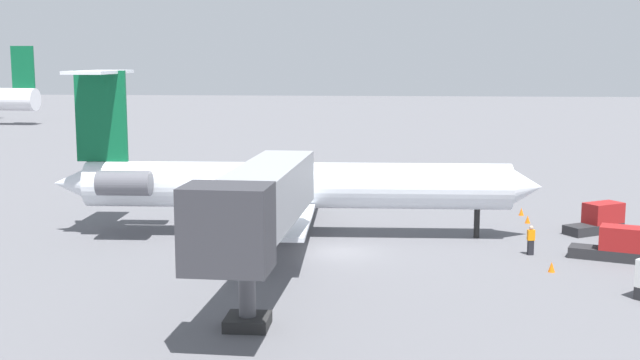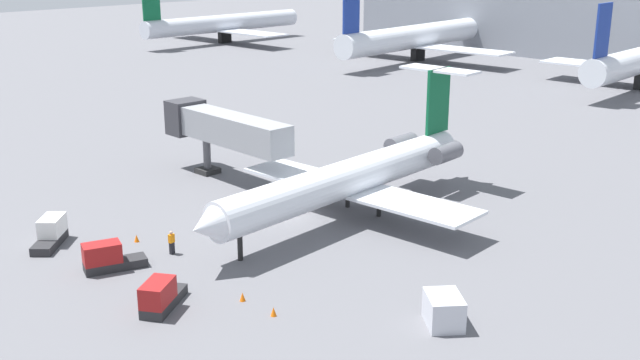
{
  "view_description": "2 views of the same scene",
  "coord_description": "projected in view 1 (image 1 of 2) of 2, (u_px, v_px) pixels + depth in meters",
  "views": [
    {
      "loc": [
        -44.96,
        -2.88,
        10.94
      ],
      "look_at": [
        6.52,
        1.6,
        3.18
      ],
      "focal_mm": 45.1,
      "sensor_mm": 36.0,
      "label": 1
    },
    {
      "loc": [
        41.23,
        -38.7,
        20.38
      ],
      "look_at": [
        2.04,
        1.83,
        2.9
      ],
      "focal_mm": 42.68,
      "sensor_mm": 36.0,
      "label": 2
    }
  ],
  "objects": [
    {
      "name": "jet_bridge",
      "position": [
        257.0,
        205.0,
        34.5
      ],
      "size": [
        15.25,
        3.51,
        6.45
      ],
      "color": "gray",
      "rests_on": "ground_plane"
    },
    {
      "name": "ground_plane",
      "position": [
        338.0,
        253.0,
        46.17
      ],
      "size": [
        400.0,
        400.0,
        0.1
      ],
      "primitive_type": "cube",
      "color": "#5B5B60"
    },
    {
      "name": "baggage_tug_lead",
      "position": [
        616.0,
        245.0,
        44.14
      ],
      "size": [
        2.71,
        4.24,
        1.9
      ],
      "color": "#262628",
      "rests_on": "ground_plane"
    },
    {
      "name": "traffic_cone_far",
      "position": [
        552.0,
        267.0,
        41.7
      ],
      "size": [
        0.36,
        0.36,
        0.55
      ],
      "color": "orange",
      "rests_on": "ground_plane"
    },
    {
      "name": "cargo_container_uld",
      "position": [
        432.0,
        185.0,
        64.77
      ],
      "size": [
        3.18,
        3.11,
        1.79
      ],
      "color": "silver",
      "rests_on": "ground_plane"
    },
    {
      "name": "traffic_cone_near",
      "position": [
        528.0,
        219.0,
        54.14
      ],
      "size": [
        0.36,
        0.36,
        0.55
      ],
      "color": "orange",
      "rests_on": "ground_plane"
    },
    {
      "name": "ground_crew_marshaller",
      "position": [
        531.0,
        240.0,
        45.28
      ],
      "size": [
        0.32,
        0.44,
        1.69
      ],
      "color": "black",
      "rests_on": "ground_plane"
    },
    {
      "name": "baggage_tug_trailing",
      "position": [
        599.0,
        220.0,
        51.18
      ],
      "size": [
        3.32,
        4.13,
        1.9
      ],
      "color": "#262628",
      "rests_on": "ground_plane"
    },
    {
      "name": "regional_jet",
      "position": [
        283.0,
        184.0,
        49.88
      ],
      "size": [
        21.13,
        30.51,
        10.27
      ],
      "color": "silver",
      "rests_on": "ground_plane"
    },
    {
      "name": "traffic_cone_mid",
      "position": [
        521.0,
        212.0,
        56.85
      ],
      "size": [
        0.36,
        0.36,
        0.55
      ],
      "color": "orange",
      "rests_on": "ground_plane"
    }
  ]
}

